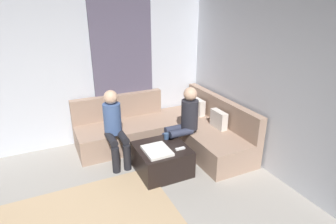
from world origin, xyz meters
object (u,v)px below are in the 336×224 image
object	(u,v)px
sectional_couch	(170,131)
coffee_mug	(166,136)
ottoman	(162,159)
game_remote	(180,149)
person_on_couch_back	(184,120)
person_on_couch_side	(114,125)

from	to	relation	value
sectional_couch	coffee_mug	bearing A→B (deg)	-30.91
sectional_couch	ottoman	distance (m)	0.88
ottoman	game_remote	size ratio (longest dim) A/B	5.07
sectional_couch	person_on_couch_back	size ratio (longest dim) A/B	2.12
person_on_couch_back	game_remote	bearing A→B (deg)	145.65
ottoman	game_remote	distance (m)	0.36
person_on_couch_side	person_on_couch_back	bearing A→B (deg)	165.02
ottoman	game_remote	xyz separation A→B (m)	(0.18, 0.22, 0.22)
person_on_couch_side	game_remote	bearing A→B (deg)	135.41
game_remote	person_on_couch_back	bearing A→B (deg)	145.65
sectional_couch	person_on_couch_side	world-z (taller)	person_on_couch_side
sectional_couch	game_remote	size ratio (longest dim) A/B	17.00
coffee_mug	person_on_couch_side	xyz separation A→B (m)	(-0.37, -0.74, 0.19)
ottoman	person_on_couch_side	bearing A→B (deg)	-136.45
person_on_couch_back	person_on_couch_side	distance (m)	1.14
coffee_mug	game_remote	world-z (taller)	coffee_mug
sectional_couch	ottoman	world-z (taller)	sectional_couch
sectional_couch	person_on_couch_back	world-z (taller)	person_on_couch_back
game_remote	person_on_couch_back	size ratio (longest dim) A/B	0.12
ottoman	game_remote	world-z (taller)	game_remote
sectional_couch	coffee_mug	xyz separation A→B (m)	(0.51, -0.31, 0.19)
sectional_couch	game_remote	xyz separation A→B (m)	(0.91, -0.27, 0.15)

